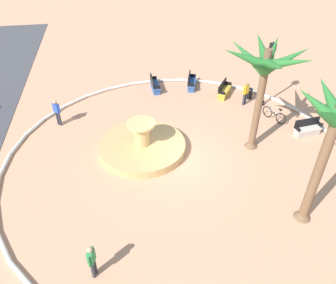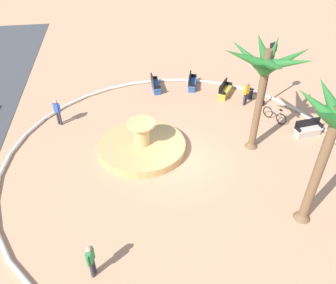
# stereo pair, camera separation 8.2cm
# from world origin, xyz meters

# --- Properties ---
(ground_plane) EXTENTS (80.00, 80.00, 0.00)m
(ground_plane) POSITION_xyz_m (0.00, 0.00, 0.00)
(ground_plane) COLOR tan
(plaza_curb) EXTENTS (18.42, 18.42, 0.20)m
(plaza_curb) POSITION_xyz_m (0.00, 0.00, 0.10)
(plaza_curb) COLOR silver
(plaza_curb) RESTS_ON ground
(fountain) EXTENTS (4.75, 4.75, 1.81)m
(fountain) POSITION_xyz_m (1.18, 1.86, 0.28)
(fountain) COLOR tan
(fountain) RESTS_ON ground
(palm_tree_near_fountain) EXTENTS (4.41, 4.29, 5.90)m
(palm_tree_near_fountain) POSITION_xyz_m (0.56, -4.17, 4.71)
(palm_tree_near_fountain) COLOR brown
(palm_tree_near_fountain) RESTS_ON ground
(palm_tree_by_curb) EXTENTS (3.41, 3.26, 6.21)m
(palm_tree_by_curb) POSITION_xyz_m (-4.64, -4.62, 4.73)
(palm_tree_by_curb) COLOR brown
(palm_tree_by_curb) RESTS_ON ground
(bench_east) EXTENTS (1.60, 1.32, 1.00)m
(bench_east) POSITION_xyz_m (6.31, -4.32, 0.35)
(bench_east) COLOR gold
(bench_east) RESTS_ON ground
(bench_west) EXTENTS (1.68, 0.94, 1.00)m
(bench_west) POSITION_xyz_m (7.80, -2.33, 0.35)
(bench_west) COLOR #335BA8
(bench_west) RESTS_ON ground
(bench_north) EXTENTS (0.71, 1.65, 1.00)m
(bench_north) POSITION_xyz_m (1.09, -7.73, 0.35)
(bench_north) COLOR beige
(bench_north) RESTS_ON ground
(bench_southeast) EXTENTS (1.62, 0.55, 1.00)m
(bench_southeast) POSITION_xyz_m (7.84, 0.30, 0.35)
(bench_southeast) COLOR #335BA8
(bench_southeast) RESTS_ON ground
(lamppost) EXTENTS (0.32, 0.32, 4.36)m
(lamppost) POSITION_xyz_m (4.71, -6.44, 2.55)
(lamppost) COLOR black
(lamppost) RESTS_ON ground
(trash_bin) EXTENTS (0.46, 0.46, 0.73)m
(trash_bin) POSITION_xyz_m (5.72, -5.90, 0.39)
(trash_bin) COLOR black
(trash_bin) RESTS_ON ground
(bicycle_red_frame) EXTENTS (1.53, 0.90, 0.94)m
(bicycle_red_frame) POSITION_xyz_m (2.87, -6.46, 0.38)
(bicycle_red_frame) COLOR black
(bicycle_red_frame) RESTS_ON ground
(person_cyclist_helmet) EXTENTS (0.34, 0.48, 1.62)m
(person_cyclist_helmet) POSITION_xyz_m (4.96, -5.30, 0.91)
(person_cyclist_helmet) COLOR #33333D
(person_cyclist_helmet) RESTS_ON ground
(person_cyclist_photo) EXTENTS (0.51, 0.30, 1.64)m
(person_cyclist_photo) POSITION_xyz_m (-6.03, 4.34, 0.92)
(person_cyclist_photo) COLOR #33333D
(person_cyclist_photo) RESTS_ON ground
(person_pedestrian_stroll) EXTENTS (0.36, 0.45, 1.69)m
(person_pedestrian_stroll) POSITION_xyz_m (4.44, 6.58, 0.95)
(person_pedestrian_stroll) COLOR #33333D
(person_pedestrian_stroll) RESTS_ON ground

